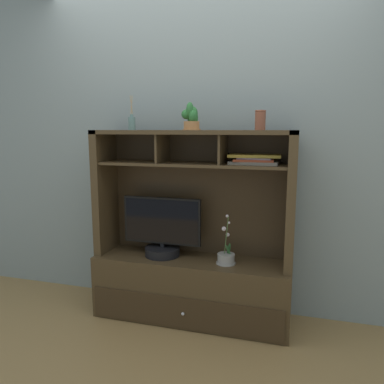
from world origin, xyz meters
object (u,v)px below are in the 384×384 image
Objects in this scene: diffuser_bottle at (132,123)px; potted_succulent at (191,118)px; magazine_stack_left at (254,160)px; potted_orchid at (226,257)px; ceramic_vase at (260,120)px; media_console at (192,264)px; tv_monitor at (162,233)px.

potted_succulent is at bearing -4.15° from diffuser_bottle.
potted_orchid is at bearing -157.84° from magazine_stack_left.
potted_succulent is (-0.45, -0.03, 0.29)m from magazine_stack_left.
ceramic_vase is (0.21, 0.06, 0.98)m from potted_orchid.
ceramic_vase is at bearing -0.13° from media_console.
potted_orchid is at bearing -5.64° from diffuser_bottle.
magazine_stack_left reaches higher than tv_monitor.
media_console is at bearing 4.84° from tv_monitor.
potted_succulent reaches higher than media_console.
potted_orchid is at bearing -4.11° from tv_monitor.
magazine_stack_left is at bearing -0.16° from diffuser_bottle.
potted_succulent is (-0.27, 0.04, 0.99)m from potted_orchid.
magazine_stack_left is 0.27m from ceramic_vase.
media_console is at bearing 179.87° from ceramic_vase.
diffuser_bottle is (-0.48, 0.02, 1.07)m from media_console.
tv_monitor is 0.89m from magazine_stack_left.
media_console is 5.81× the size of diffuser_bottle.
potted_succulent is at bearing -95.52° from media_console.
diffuser_bottle is (-0.93, 0.00, 0.26)m from magazine_stack_left.
potted_orchid is 1.03m from potted_succulent.
diffuser_bottle is 1.90× the size of ceramic_vase.
potted_succulent is at bearing 171.75° from potted_orchid.
tv_monitor is 0.52m from potted_orchid.
magazine_stack_left is 0.96m from diffuser_bottle.
tv_monitor is 4.54× the size of ceramic_vase.
tv_monitor is at bearing -178.50° from ceramic_vase.
diffuser_bottle reaches higher than media_console.
magazine_stack_left is (0.68, 0.04, 0.57)m from tv_monitor.
ceramic_vase reaches higher than tv_monitor.
diffuser_bottle reaches higher than magazine_stack_left.
potted_succulent reaches higher than tv_monitor.
magazine_stack_left is 0.53m from potted_succulent.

